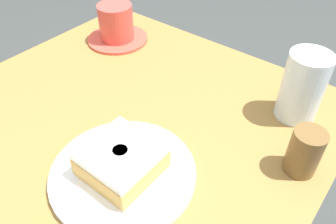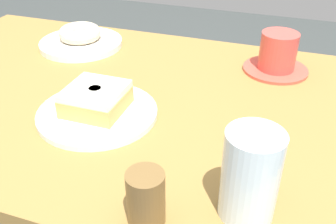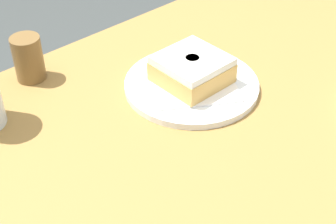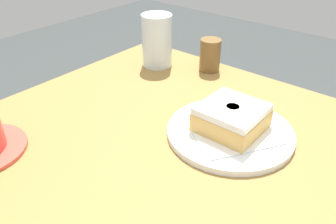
# 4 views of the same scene
# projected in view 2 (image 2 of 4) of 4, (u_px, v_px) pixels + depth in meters

# --- Properties ---
(table) EXTENTS (0.99, 0.69, 0.75)m
(table) POSITION_uv_depth(u_px,v_px,m) (96.00, 124.00, 0.85)
(table) COLOR olive
(table) RESTS_ON ground_plane
(plate_glazed_square) EXTENTS (0.22, 0.22, 0.01)m
(plate_glazed_square) POSITION_uv_depth(u_px,v_px,m) (98.00, 113.00, 0.71)
(plate_glazed_square) COLOR white
(plate_glazed_square) RESTS_ON table
(napkin_glazed_square) EXTENTS (0.19, 0.19, 0.00)m
(napkin_glazed_square) POSITION_uv_depth(u_px,v_px,m) (97.00, 110.00, 0.70)
(napkin_glazed_square) COLOR white
(napkin_glazed_square) RESTS_ON plate_glazed_square
(donut_glazed_square) EXTENTS (0.10, 0.10, 0.04)m
(donut_glazed_square) POSITION_uv_depth(u_px,v_px,m) (96.00, 99.00, 0.69)
(donut_glazed_square) COLOR tan
(donut_glazed_square) RESTS_ON napkin_glazed_square
(plate_sugar_ring) EXTENTS (0.21, 0.21, 0.02)m
(plate_sugar_ring) POSITION_uv_depth(u_px,v_px,m) (81.00, 43.00, 0.99)
(plate_sugar_ring) COLOR white
(plate_sugar_ring) RESTS_ON table
(napkin_sugar_ring) EXTENTS (0.15, 0.15, 0.00)m
(napkin_sugar_ring) POSITION_uv_depth(u_px,v_px,m) (81.00, 40.00, 0.98)
(napkin_sugar_ring) COLOR white
(napkin_sugar_ring) RESTS_ON plate_sugar_ring
(donut_sugar_ring) EXTENTS (0.11, 0.11, 0.03)m
(donut_sugar_ring) POSITION_uv_depth(u_px,v_px,m) (80.00, 33.00, 0.97)
(donut_sugar_ring) COLOR beige
(donut_sugar_ring) RESTS_ON napkin_sugar_ring
(water_glass) EXTENTS (0.07, 0.07, 0.13)m
(water_glass) POSITION_uv_depth(u_px,v_px,m) (250.00, 176.00, 0.48)
(water_glass) COLOR silver
(water_glass) RESTS_ON table
(coffee_cup) EXTENTS (0.15, 0.15, 0.09)m
(coffee_cup) POSITION_uv_depth(u_px,v_px,m) (278.00, 54.00, 0.85)
(coffee_cup) COLOR #D84C3C
(coffee_cup) RESTS_ON table
(sugar_jar) EXTENTS (0.05, 0.05, 0.08)m
(sugar_jar) POSITION_uv_depth(u_px,v_px,m) (146.00, 198.00, 0.48)
(sugar_jar) COLOR brown
(sugar_jar) RESTS_ON table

